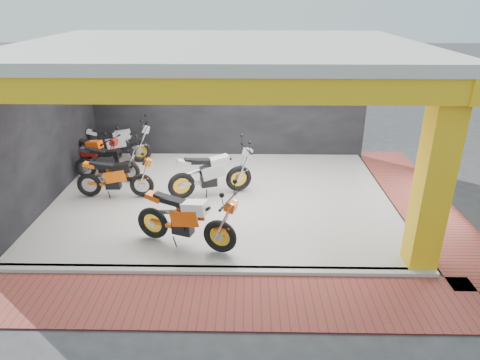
# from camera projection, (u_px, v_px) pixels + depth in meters

# --- Properties ---
(ground) EXTENTS (80.00, 80.00, 0.00)m
(ground) POSITION_uv_depth(u_px,v_px,m) (217.00, 243.00, 8.63)
(ground) COLOR #2D2D30
(ground) RESTS_ON ground
(showroom_floor) EXTENTS (8.00, 6.00, 0.10)m
(showroom_floor) POSITION_uv_depth(u_px,v_px,m) (222.00, 198.00, 10.45)
(showroom_floor) COLOR beige
(showroom_floor) RESTS_ON ground
(showroom_ceiling) EXTENTS (8.40, 6.40, 0.20)m
(showroom_ceiling) POSITION_uv_depth(u_px,v_px,m) (220.00, 47.00, 9.04)
(showroom_ceiling) COLOR beige
(showroom_ceiling) RESTS_ON corner_column
(back_wall) EXTENTS (8.20, 0.20, 3.50)m
(back_wall) POSITION_uv_depth(u_px,v_px,m) (227.00, 100.00, 12.62)
(back_wall) COLOR black
(back_wall) RESTS_ON ground
(left_wall) EXTENTS (0.20, 6.20, 3.50)m
(left_wall) POSITION_uv_depth(u_px,v_px,m) (44.00, 130.00, 9.84)
(left_wall) COLOR black
(left_wall) RESTS_ON ground
(corner_column) EXTENTS (0.50, 0.50, 3.50)m
(corner_column) POSITION_uv_depth(u_px,v_px,m) (434.00, 180.00, 7.19)
(corner_column) COLOR gold
(corner_column) RESTS_ON ground
(header_beam_front) EXTENTS (8.40, 0.30, 0.40)m
(header_beam_front) POSITION_uv_depth(u_px,v_px,m) (208.00, 89.00, 6.41)
(header_beam_front) COLOR gold
(header_beam_front) RESTS_ON corner_column
(header_beam_right) EXTENTS (0.30, 6.40, 0.40)m
(header_beam_right) POSITION_uv_depth(u_px,v_px,m) (407.00, 62.00, 9.09)
(header_beam_right) COLOR gold
(header_beam_right) RESTS_ON corner_column
(floor_kerb) EXTENTS (8.00, 0.20, 0.10)m
(floor_kerb) POSITION_uv_depth(u_px,v_px,m) (213.00, 271.00, 7.68)
(floor_kerb) COLOR beige
(floor_kerb) RESTS_ON ground
(paver_front) EXTENTS (9.00, 1.40, 0.03)m
(paver_front) POSITION_uv_depth(u_px,v_px,m) (209.00, 301.00, 6.97)
(paver_front) COLOR maroon
(paver_front) RESTS_ON ground
(paver_right) EXTENTS (1.40, 7.00, 0.03)m
(paver_right) POSITION_uv_depth(u_px,v_px,m) (419.00, 201.00, 10.38)
(paver_right) COLOR maroon
(paver_right) RESTS_ON ground
(moto_hero) EXTENTS (2.37, 1.52, 1.36)m
(moto_hero) POSITION_uv_depth(u_px,v_px,m) (220.00, 221.00, 7.86)
(moto_hero) COLOR #E14909
(moto_hero) RESTS_ON showroom_floor
(moto_row_a) EXTENTS (2.34, 1.48, 1.34)m
(moto_row_a) POSITION_uv_depth(u_px,v_px,m) (239.00, 166.00, 10.40)
(moto_row_a) COLOR #A9ABB1
(moto_row_a) RESTS_ON showroom_floor
(moto_row_b) EXTENTS (1.96, 0.75, 1.19)m
(moto_row_b) POSITION_uv_depth(u_px,v_px,m) (141.00, 174.00, 10.14)
(moto_row_b) COLOR #F15D0A
(moto_row_b) RESTS_ON showroom_floor
(moto_row_c) EXTENTS (2.10, 1.30, 1.20)m
(moto_row_c) POSITION_uv_depth(u_px,v_px,m) (109.00, 152.00, 11.55)
(moto_row_c) COLOR #AE1412
(moto_row_c) RESTS_ON showroom_floor
(moto_row_d) EXTENTS (1.98, 0.99, 1.16)m
(moto_row_d) POSITION_uv_depth(u_px,v_px,m) (128.00, 161.00, 11.00)
(moto_row_d) COLOR black
(moto_row_d) RESTS_ON showroom_floor
(moto_row_e) EXTENTS (2.17, 0.87, 1.31)m
(moto_row_e) POSITION_uv_depth(u_px,v_px,m) (139.00, 141.00, 12.30)
(moto_row_e) COLOR #ADAFB5
(moto_row_e) RESTS_ON showroom_floor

